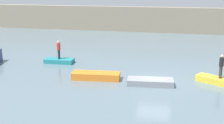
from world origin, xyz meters
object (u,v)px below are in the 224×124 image
rowboat_teal (59,61)px  person_dark_shirt (221,65)px  rowboat_yellow (220,81)px  person_red_shirt (59,49)px  rowboat_grey (150,82)px  rowboat_orange (96,76)px

rowboat_teal → person_dark_shirt: 14.08m
rowboat_yellow → person_dark_shirt: person_dark_shirt is taller
rowboat_teal → person_dark_shirt: size_ratio=1.50×
person_dark_shirt → person_red_shirt: (-13.68, 3.11, -0.10)m
rowboat_teal → rowboat_grey: (8.76, -4.33, 0.03)m
rowboat_grey → rowboat_teal: bearing=148.4°
person_dark_shirt → person_red_shirt: 14.03m
rowboat_grey → rowboat_yellow: rowboat_yellow is taller
rowboat_orange → person_dark_shirt: size_ratio=2.07×
rowboat_orange → rowboat_grey: (4.18, -0.42, -0.05)m
rowboat_teal → rowboat_orange: bearing=-42.8°
person_red_shirt → rowboat_teal: bearing=153.4°
rowboat_teal → person_dark_shirt: person_dark_shirt is taller
rowboat_orange → person_red_shirt: (-4.57, 3.90, 1.06)m
rowboat_orange → person_dark_shirt: 9.21m
rowboat_teal → rowboat_yellow: rowboat_yellow is taller
rowboat_orange → rowboat_grey: 4.20m
person_red_shirt → rowboat_grey: bearing=-26.3°
rowboat_grey → person_dark_shirt: 5.21m
rowboat_grey → rowboat_yellow: size_ratio=0.97×
rowboat_teal → person_red_shirt: size_ratio=1.56×
rowboat_orange → rowboat_yellow: (9.10, 0.80, -0.04)m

